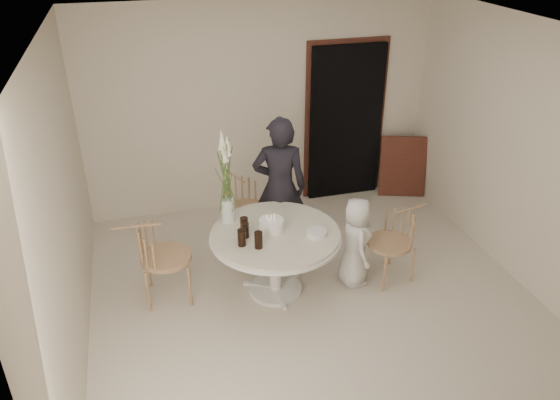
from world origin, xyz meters
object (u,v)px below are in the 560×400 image
object	(u,v)px
table	(275,242)
chair_right	(399,233)
girl	(280,187)
chair_left	(152,251)
boy	(355,242)
flower_vase	(226,179)
chair_far	(240,199)
birthday_cake	(271,225)

from	to	relation	value
table	chair_right	xyz separation A→B (m)	(1.35, -0.07, -0.08)
table	girl	world-z (taller)	girl
table	chair_left	world-z (taller)	chair_left
table	girl	distance (m)	0.82
boy	flower_vase	xyz separation A→B (m)	(-1.26, 0.40, 0.71)
chair_far	table	bearing A→B (deg)	-102.76
chair_far	birthday_cake	xyz separation A→B (m)	(0.09, -1.13, 0.27)
chair_far	boy	world-z (taller)	boy
boy	flower_vase	bearing A→B (deg)	75.16
table	chair_left	xyz separation A→B (m)	(-1.21, 0.22, -0.04)
birthday_cake	chair_right	bearing A→B (deg)	-4.58
girl	flower_vase	bearing A→B (deg)	45.93
chair_far	flower_vase	world-z (taller)	flower_vase
table	chair_far	xyz separation A→B (m)	(-0.12, 1.18, -0.10)
table	chair_right	distance (m)	1.36
chair_right	girl	distance (m)	1.40
flower_vase	chair_far	bearing A→B (deg)	70.58
chair_left	girl	bearing A→B (deg)	-65.90
chair_right	girl	bearing A→B (deg)	-138.75
girl	birthday_cake	distance (m)	0.76
chair_far	flower_vase	size ratio (longest dim) A/B	0.79
chair_left	boy	bearing A→B (deg)	-93.35
boy	birthday_cake	xyz separation A→B (m)	(-0.88, 0.10, 0.29)
table	birthday_cake	distance (m)	0.18
chair_far	chair_right	distance (m)	1.92
table	chair_left	bearing A→B (deg)	169.51
chair_right	flower_vase	size ratio (longest dim) A/B	0.81
chair_far	chair_right	bearing A→B (deg)	-58.73
boy	birthday_cake	bearing A→B (deg)	86.18
chair_far	boy	size ratio (longest dim) A/B	0.80
flower_vase	boy	bearing A→B (deg)	-17.72
table	chair_right	size ratio (longest dim) A/B	1.62
table	chair_right	world-z (taller)	chair_right
birthday_cake	chair_left	bearing A→B (deg)	171.33
chair_right	chair_left	distance (m)	2.58
birthday_cake	flower_vase	size ratio (longest dim) A/B	0.25
chair_left	flower_vase	world-z (taller)	flower_vase
chair_right	girl	size ratio (longest dim) A/B	0.49
chair_right	flower_vase	distance (m)	1.93
table	flower_vase	bearing A→B (deg)	140.09
chair_right	flower_vase	bearing A→B (deg)	-115.43
chair_right	boy	world-z (taller)	boy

